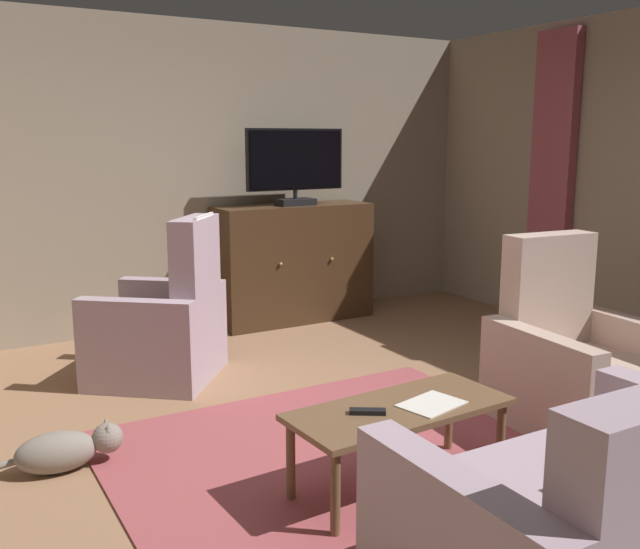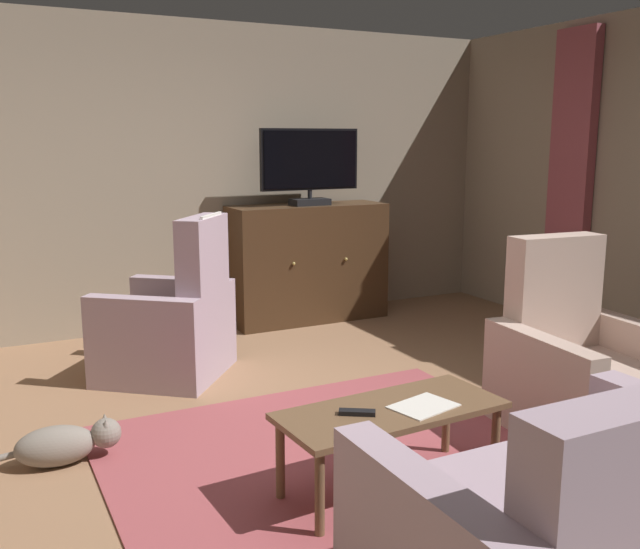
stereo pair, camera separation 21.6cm
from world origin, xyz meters
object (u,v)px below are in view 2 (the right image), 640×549
at_px(television, 310,165).
at_px(tv_remote, 357,412).
at_px(armchair_near_window, 171,327).
at_px(tv_cabinet, 308,265).
at_px(folded_newspaper, 423,406).
at_px(coffee_table, 391,417).
at_px(armchair_beside_cabinet, 583,373).
at_px(cat, 64,444).
at_px(sofa_floral, 585,532).

relative_size(television, tv_remote, 5.64).
bearing_deg(tv_remote, armchair_near_window, 130.17).
xyz_separation_m(tv_cabinet, folded_newspaper, (-0.94, -3.22, -0.09)).
xyz_separation_m(tv_cabinet, coffee_table, (-1.09, -3.16, -0.14)).
distance_m(armchair_beside_cabinet, cat, 2.93).
bearing_deg(folded_newspaper, coffee_table, 143.12).
bearing_deg(cat, tv_cabinet, 41.04).
relative_size(coffee_table, armchair_beside_cabinet, 1.01).
bearing_deg(tv_remote, armchair_beside_cabinet, 37.12).
bearing_deg(coffee_table, cat, 143.66).
height_order(folded_newspaper, cat, folded_newspaper).
height_order(television, armchair_beside_cabinet, television).
distance_m(tv_remote, sofa_floral, 1.13).
relative_size(coffee_table, tv_remote, 6.64).
relative_size(armchair_beside_cabinet, cat, 1.49).
relative_size(television, coffee_table, 0.85).
height_order(coffee_table, folded_newspaper, folded_newspaper).
distance_m(tv_remote, armchair_beside_cabinet, 1.61).
height_order(tv_cabinet, armchair_beside_cabinet, armchair_beside_cabinet).
relative_size(tv_cabinet, armchair_beside_cabinet, 1.32).
xyz_separation_m(coffee_table, folded_newspaper, (0.14, -0.06, 0.05)).
relative_size(coffee_table, sofa_floral, 0.78).
distance_m(television, cat, 3.50).
bearing_deg(tv_cabinet, sofa_floral, -102.83).
bearing_deg(armchair_near_window, television, 31.17).
xyz_separation_m(tv_cabinet, cat, (-2.47, -2.15, -0.41)).
relative_size(folded_newspaper, cat, 0.40).
xyz_separation_m(television, coffee_table, (-1.09, -3.11, -1.08)).
bearing_deg(television, tv_cabinet, 90.00).
height_order(tv_cabinet, tv_remote, tv_cabinet).
xyz_separation_m(television, tv_remote, (-1.28, -3.11, -1.02)).
bearing_deg(tv_cabinet, cat, -138.96).
bearing_deg(tv_cabinet, armchair_beside_cabinet, -83.91).
height_order(television, folded_newspaper, television).
bearing_deg(tv_remote, cat, 171.77).
height_order(television, cat, television).
distance_m(coffee_table, folded_newspaper, 0.16).
bearing_deg(sofa_floral, armchair_beside_cabinet, 43.21).
bearing_deg(tv_cabinet, television, -90.00).
bearing_deg(tv_remote, television, 99.98).
distance_m(coffee_table, armchair_near_window, 2.21).
relative_size(sofa_floral, armchair_beside_cabinet, 1.30).
xyz_separation_m(sofa_floral, armchair_beside_cabinet, (1.29, 1.21, 0.02)).
bearing_deg(tv_cabinet, armchair_near_window, -147.43).
height_order(coffee_table, sofa_floral, sofa_floral).
xyz_separation_m(television, cat, (-2.47, -2.09, -1.34)).
distance_m(tv_cabinet, television, 0.94).
relative_size(folded_newspaper, sofa_floral, 0.21).
height_order(tv_cabinet, coffee_table, tv_cabinet).
bearing_deg(armchair_near_window, armchair_beside_cabinet, -46.81).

